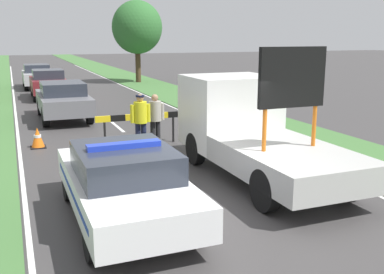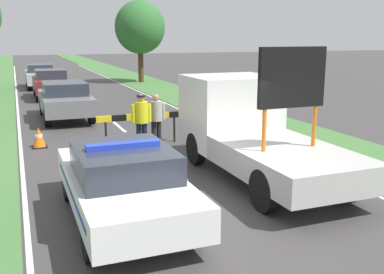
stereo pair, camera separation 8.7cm
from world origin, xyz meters
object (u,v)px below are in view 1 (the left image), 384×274
Objects in this scene: pedestrian_civilian at (155,116)px; queued_car_sedan_silver at (37,76)px; traffic_cone_near_police at (75,153)px; work_truck at (249,127)px; traffic_cone_centre_front at (199,124)px; traffic_cone_near_truck at (38,138)px; queued_car_wagon_maroon at (48,83)px; roadside_tree_near_right at (137,27)px; queued_car_suv_grey at (63,100)px; police_car at (124,182)px; road_barrier at (140,119)px; police_officer at (141,117)px.

pedestrian_civilian reaches higher than queued_car_sedan_silver.
pedestrian_civilian is 3.06× the size of traffic_cone_near_police.
work_truck is 4.83m from traffic_cone_centre_front.
traffic_cone_centre_front is at bearing 26.39° from traffic_cone_near_police.
traffic_cone_near_truck is at bearing -178.78° from traffic_cone_centre_front.
roadside_tree_near_right is (6.94, 6.54, 3.16)m from queued_car_wagon_maroon.
work_truck is 4.77m from traffic_cone_near_police.
traffic_cone_near_truck is 0.14× the size of queued_car_suv_grey.
queued_car_sedan_silver is at bearing 104.51° from traffic_cone_centre_front.
police_car is at bearing -105.83° from roadside_tree_near_right.
roadside_tree_near_right reaches higher than work_truck.
traffic_cone_near_truck is at bearing 74.47° from queued_car_suv_grey.
work_truck is 9.01× the size of traffic_cone_near_truck.
queued_car_wagon_maroon reaches higher than queued_car_suv_grey.
queued_car_suv_grey is at bearing 105.87° from road_barrier.
traffic_cone_near_truck is 20.39m from roadside_tree_near_right.
traffic_cone_near_police is (-4.00, 2.44, -0.88)m from work_truck.
police_officer is (-1.98, 3.04, -0.13)m from work_truck.
queued_car_wagon_maroon is 10.04m from roadside_tree_near_right.
pedestrian_civilian is 0.36× the size of queued_car_suv_grey.
roadside_tree_near_right is at bearing -172.59° from queued_car_sedan_silver.
traffic_cone_centre_front is at bearing -151.51° from police_officer.
traffic_cone_near_truck is (-5.46, -0.12, -0.01)m from traffic_cone_centre_front.
queued_car_sedan_silver is at bearing 94.91° from road_barrier.
roadside_tree_near_right is (7.03, 24.80, 3.26)m from police_car.
police_car is at bearing 89.70° from queued_car_wagon_maroon.
police_car is 5.73m from pedestrian_civilian.
roadside_tree_near_right reaches higher than queued_car_sedan_silver.
work_truck reaches higher than queued_car_wagon_maroon.
pedestrian_civilian reaches higher than traffic_cone_centre_front.
queued_car_sedan_silver is at bearing 91.02° from police_car.
police_car is 1.67× the size of road_barrier.
police_officer reaches higher than queued_car_suv_grey.
roadside_tree_near_right reaches higher than police_car.
roadside_tree_near_right is at bearing -109.57° from police_officer.
traffic_cone_centre_front is (4.28, 6.62, -0.42)m from police_car.
queued_car_suv_grey is (-3.54, 9.34, -0.32)m from work_truck.
queued_car_wagon_maroon is at bearing -87.68° from police_officer.
work_truck is 0.97× the size of roadside_tree_near_right.
work_truck is 3.63m from police_officer.
roadside_tree_near_right is (2.75, 18.18, 3.67)m from traffic_cone_centre_front.
police_car reaches higher than road_barrier.
road_barrier is at bearing 96.44° from queued_car_sedan_silver.
police_officer is 20.78m from roadside_tree_near_right.
traffic_cone_near_police is 2.33m from traffic_cone_near_truck.
police_car is at bearing 89.32° from queued_car_suv_grey.
pedestrian_civilian is 2.83m from traffic_cone_near_police.
queued_car_sedan_silver reaches higher than traffic_cone_near_truck.
queued_car_suv_grey is (-2.12, 5.97, -0.15)m from pedestrian_civilian.
police_car is 11.23m from queued_car_suv_grey.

